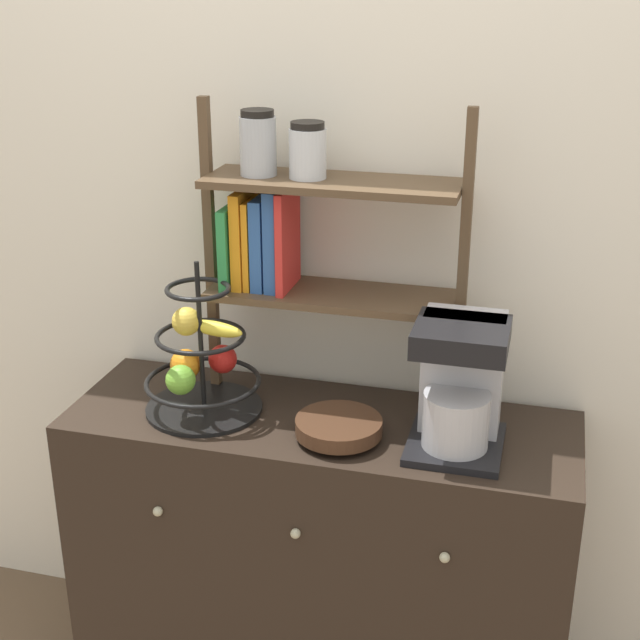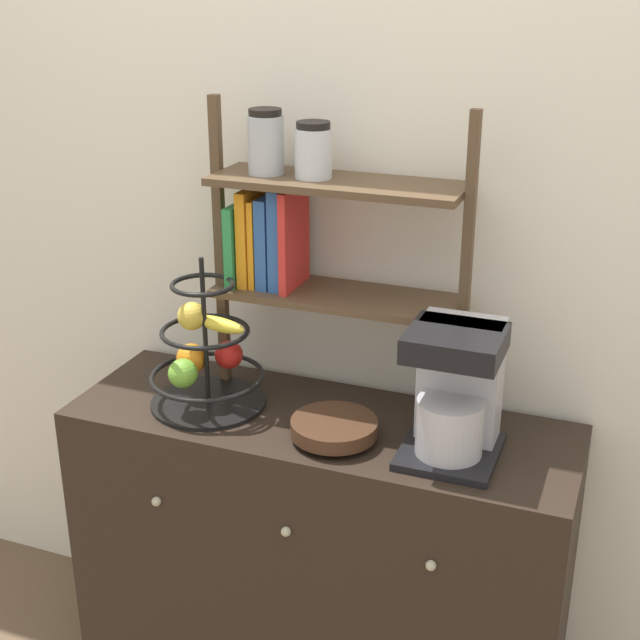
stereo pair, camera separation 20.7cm
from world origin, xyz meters
TOP-DOWN VIEW (x-y plane):
  - wall_back at (0.00, 0.46)m, footprint 7.00×0.05m
  - sideboard at (0.00, 0.21)m, footprint 1.25×0.44m
  - coffee_maker at (0.33, 0.18)m, footprint 0.21×0.23m
  - fruit_stand at (-0.30, 0.18)m, footprint 0.29×0.29m
  - wooden_bowl at (0.07, 0.13)m, footprint 0.20×0.20m
  - shelf_hutch at (-0.09, 0.32)m, footprint 0.65×0.20m

SIDE VIEW (x-z plane):
  - sideboard at x=0.00m, z-range 0.00..0.83m
  - wooden_bowl at x=0.07m, z-range 0.84..0.89m
  - fruit_stand at x=-0.30m, z-range 0.77..1.15m
  - coffee_maker at x=0.33m, z-range 0.83..1.14m
  - shelf_hutch at x=-0.09m, z-range 0.91..1.66m
  - wall_back at x=0.00m, z-range 0.00..2.60m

